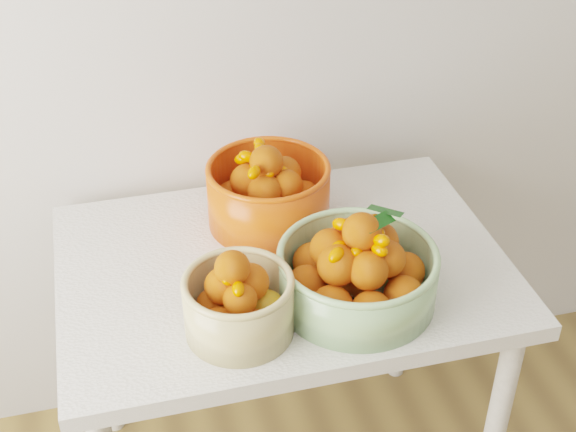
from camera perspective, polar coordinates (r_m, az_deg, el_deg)
name	(u,v)px	position (r m, az deg, el deg)	size (l,w,h in m)	color
table	(283,294)	(1.87, -0.38, -5.54)	(1.00, 0.70, 0.75)	silver
bowl_cream	(238,303)	(1.59, -3.54, -6.18)	(0.26, 0.26, 0.19)	tan
bowl_green	(357,271)	(1.67, 4.92, -3.92)	(0.44, 0.44, 0.22)	#91B980
bowl_orange	(268,192)	(1.89, -1.41, 1.72)	(0.29, 0.29, 0.21)	#E33E10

